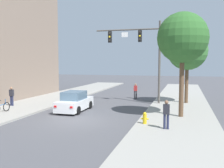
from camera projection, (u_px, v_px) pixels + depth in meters
The scene contains 11 objects.
ground_plane at pixel (77, 121), 17.08m from camera, with size 120.00×120.00×0.00m, color #4C4C51.
sidewalk_right at pixel (177, 126), 15.29m from camera, with size 5.00×60.00×0.15m, color #99968E.
traffic_signal_mast at pixel (141, 47), 23.58m from camera, with size 6.13×0.38×7.50m.
car_lead_white at pixel (75, 102), 20.51m from camera, with size 1.88×4.26×1.60m.
pedestrian_sidewalk_left_walker at pixel (12, 95), 22.12m from camera, with size 0.36×0.22×1.64m.
pedestrian_crossing_road at pixel (136, 90), 27.48m from camera, with size 0.36×0.22×1.64m.
pedestrian_sidewalk_right_walker at pixel (166, 113), 14.34m from camera, with size 0.36×0.22×1.64m.
bicycle_leaning at pixel (2, 107), 19.11m from camera, with size 0.13×1.77×0.98m.
fire_hydrant at pixel (145, 118), 15.63m from camera, with size 0.48×0.24×0.72m.
street_tree_nearest at pixel (183, 38), 17.31m from camera, with size 3.46×3.46×7.17m.
street_tree_second at pixel (187, 50), 23.37m from camera, with size 3.65×3.65×6.70m.
Camera 1 is at (6.89, -15.51, 3.91)m, focal length 40.91 mm.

